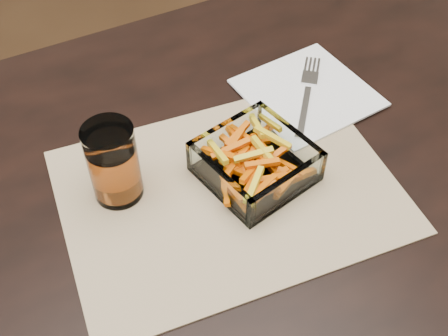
{
  "coord_description": "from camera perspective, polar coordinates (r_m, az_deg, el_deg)",
  "views": [
    {
      "loc": [
        -0.3,
        -0.42,
        1.35
      ],
      "look_at": [
        -0.07,
        0.02,
        0.78
      ],
      "focal_mm": 45.0,
      "sensor_mm": 36.0,
      "label": 1
    }
  ],
  "objects": [
    {
      "name": "placemat",
      "position": [
        0.77,
        0.49,
        -2.34
      ],
      "size": [
        0.48,
        0.38,
        0.0
      ],
      "primitive_type": "cube",
      "rotation": [
        0.0,
        0.0,
        -0.11
      ],
      "color": "tan",
      "rests_on": "dining_table"
    },
    {
      "name": "tumbler",
      "position": [
        0.74,
        -11.13,
        0.28
      ],
      "size": [
        0.07,
        0.07,
        0.12
      ],
      "color": "white",
      "rests_on": "placemat"
    },
    {
      "name": "glass_bowl",
      "position": [
        0.77,
        3.19,
        0.44
      ],
      "size": [
        0.16,
        0.16,
        0.05
      ],
      "rotation": [
        0.0,
        0.0,
        0.2
      ],
      "color": "white",
      "rests_on": "placemat"
    },
    {
      "name": "napkin",
      "position": [
        0.92,
        8.46,
        7.6
      ],
      "size": [
        0.2,
        0.2,
        0.0
      ],
      "primitive_type": "cube",
      "rotation": [
        0.0,
        0.0,
        0.08
      ],
      "color": "white",
      "rests_on": "placemat"
    },
    {
      "name": "fork",
      "position": [
        0.92,
        8.47,
        7.67
      ],
      "size": [
        0.14,
        0.16,
        0.0
      ],
      "rotation": [
        0.0,
        0.0,
        -0.69
      ],
      "color": "silver",
      "rests_on": "napkin"
    },
    {
      "name": "dining_table",
      "position": [
        0.86,
        4.64,
        -4.91
      ],
      "size": [
        1.6,
        0.9,
        0.75
      ],
      "color": "black",
      "rests_on": "ground"
    }
  ]
}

